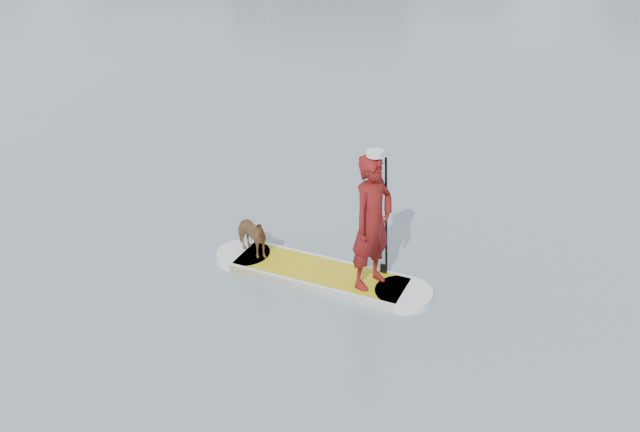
# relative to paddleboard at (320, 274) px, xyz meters

# --- Properties ---
(paddleboard) EXTENTS (3.19, 1.54, 0.12)m
(paddleboard) POSITION_rel_paddleboard_xyz_m (0.00, 0.00, 0.00)
(paddleboard) COLOR gold
(paddleboard) RESTS_ON ground
(paddler) EXTENTS (0.78, 0.83, 1.90)m
(paddler) POSITION_rel_paddleboard_xyz_m (0.72, -0.22, 1.01)
(paddler) COLOR maroon
(paddler) RESTS_ON paddleboard
(white_cap) EXTENTS (0.22, 0.22, 0.07)m
(white_cap) POSITION_rel_paddleboard_xyz_m (0.72, -0.22, 2.00)
(white_cap) COLOR silver
(white_cap) RESTS_ON paddler
(dog) EXTENTS (0.79, 0.74, 0.63)m
(dog) POSITION_rel_paddleboard_xyz_m (-1.07, 0.33, 0.37)
(dog) COLOR brown
(dog) RESTS_ON paddleboard
(paddle) EXTENTS (0.12, 0.29, 2.00)m
(paddle) POSITION_rel_paddleboard_xyz_m (0.90, 0.05, 0.74)
(paddle) COLOR black
(paddle) RESTS_ON ground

